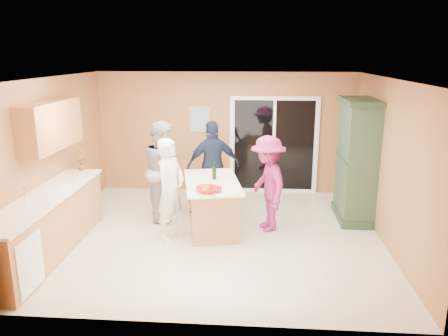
# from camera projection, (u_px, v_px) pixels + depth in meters

# --- Properties ---
(floor) EXTENTS (5.50, 5.50, 0.00)m
(floor) POSITION_uv_depth(u_px,v_px,m) (215.00, 235.00, 7.37)
(floor) COLOR silver
(floor) RESTS_ON ground
(ceiling) EXTENTS (5.50, 5.00, 0.10)m
(ceiling) POSITION_uv_depth(u_px,v_px,m) (214.00, 78.00, 6.71)
(ceiling) COLOR white
(ceiling) RESTS_ON wall_back
(wall_back) EXTENTS (5.50, 0.10, 2.60)m
(wall_back) POSITION_uv_depth(u_px,v_px,m) (225.00, 133.00, 9.45)
(wall_back) COLOR tan
(wall_back) RESTS_ON ground
(wall_front) EXTENTS (5.50, 0.10, 2.60)m
(wall_front) POSITION_uv_depth(u_px,v_px,m) (192.00, 216.00, 4.63)
(wall_front) COLOR tan
(wall_front) RESTS_ON ground
(wall_left) EXTENTS (0.10, 5.00, 2.60)m
(wall_left) POSITION_uv_depth(u_px,v_px,m) (49.00, 157.00, 7.24)
(wall_left) COLOR tan
(wall_left) RESTS_ON ground
(wall_right) EXTENTS (0.10, 5.00, 2.60)m
(wall_right) POSITION_uv_depth(u_px,v_px,m) (389.00, 164.00, 6.84)
(wall_right) COLOR tan
(wall_right) RESTS_ON ground
(left_cabinet_run) EXTENTS (0.65, 3.05, 1.24)m
(left_cabinet_run) POSITION_uv_depth(u_px,v_px,m) (42.00, 230.00, 6.42)
(left_cabinet_run) COLOR #B57946
(left_cabinet_run) RESTS_ON floor
(upper_cabinets) EXTENTS (0.35, 1.60, 0.75)m
(upper_cabinets) POSITION_uv_depth(u_px,v_px,m) (51.00, 125.00, 6.88)
(upper_cabinets) COLOR #B57946
(upper_cabinets) RESTS_ON wall_left
(sliding_door) EXTENTS (1.90, 0.07, 2.10)m
(sliding_door) POSITION_uv_depth(u_px,v_px,m) (274.00, 145.00, 9.40)
(sliding_door) COLOR white
(sliding_door) RESTS_ON floor
(framed_picture) EXTENTS (0.46, 0.04, 0.56)m
(framed_picture) POSITION_uv_depth(u_px,v_px,m) (200.00, 119.00, 9.39)
(framed_picture) COLOR tan
(framed_picture) RESTS_ON wall_back
(kitchen_island) EXTENTS (1.19, 1.78, 0.86)m
(kitchen_island) POSITION_uv_depth(u_px,v_px,m) (212.00, 206.00, 7.56)
(kitchen_island) COLOR #B57946
(kitchen_island) RESTS_ON floor
(green_hutch) EXTENTS (0.63, 1.20, 2.21)m
(green_hutch) POSITION_uv_depth(u_px,v_px,m) (357.00, 162.00, 7.86)
(green_hutch) COLOR #233926
(green_hutch) RESTS_ON floor
(woman_white) EXTENTS (0.61, 0.72, 1.68)m
(woman_white) POSITION_uv_depth(u_px,v_px,m) (171.00, 189.00, 7.07)
(woman_white) COLOR silver
(woman_white) RESTS_ON floor
(woman_grey) EXTENTS (0.87, 1.01, 1.81)m
(woman_grey) POSITION_uv_depth(u_px,v_px,m) (164.00, 170.00, 7.98)
(woman_grey) COLOR #A5A5A7
(woman_grey) RESTS_ON floor
(woman_navy) EXTENTS (1.11, 0.73, 1.75)m
(woman_navy) POSITION_uv_depth(u_px,v_px,m) (213.00, 166.00, 8.41)
(woman_navy) COLOR #181E34
(woman_navy) RESTS_ON floor
(woman_magenta) EXTENTS (0.92, 1.20, 1.65)m
(woman_magenta) POSITION_uv_depth(u_px,v_px,m) (268.00, 184.00, 7.42)
(woman_magenta) COLOR #911F6D
(woman_magenta) RESTS_ON floor
(serving_bowl) EXTENTS (0.38, 0.38, 0.08)m
(serving_bowl) POSITION_uv_depth(u_px,v_px,m) (207.00, 189.00, 6.84)
(serving_bowl) COLOR red
(serving_bowl) RESTS_ON kitchen_island
(tulip_vase) EXTENTS (0.21, 0.15, 0.38)m
(tulip_vase) POSITION_uv_depth(u_px,v_px,m) (80.00, 160.00, 7.76)
(tulip_vase) COLOR red
(tulip_vase) RESTS_ON left_cabinet_run
(tumbler_near) EXTENTS (0.08, 0.08, 0.11)m
(tumbler_near) POSITION_uv_depth(u_px,v_px,m) (219.00, 190.00, 6.80)
(tumbler_near) COLOR red
(tumbler_near) RESTS_ON kitchen_island
(tumbler_far) EXTENTS (0.08, 0.08, 0.10)m
(tumbler_far) POSITION_uv_depth(u_px,v_px,m) (211.00, 187.00, 6.92)
(tumbler_far) COLOR red
(tumbler_far) RESTS_ON kitchen_island
(wine_bottle) EXTENTS (0.07, 0.07, 0.32)m
(wine_bottle) POSITION_uv_depth(u_px,v_px,m) (214.00, 172.00, 7.51)
(wine_bottle) COLOR black
(wine_bottle) RESTS_ON kitchen_island
(white_plate) EXTENTS (0.28, 0.28, 0.02)m
(white_plate) POSITION_uv_depth(u_px,v_px,m) (199.00, 191.00, 6.89)
(white_plate) COLOR white
(white_plate) RESTS_ON kitchen_island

